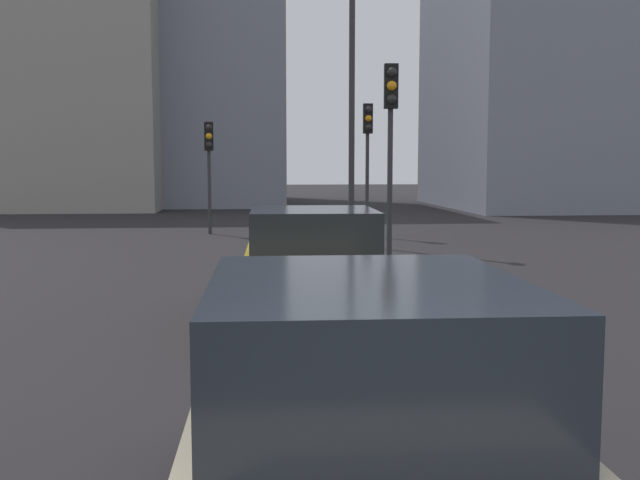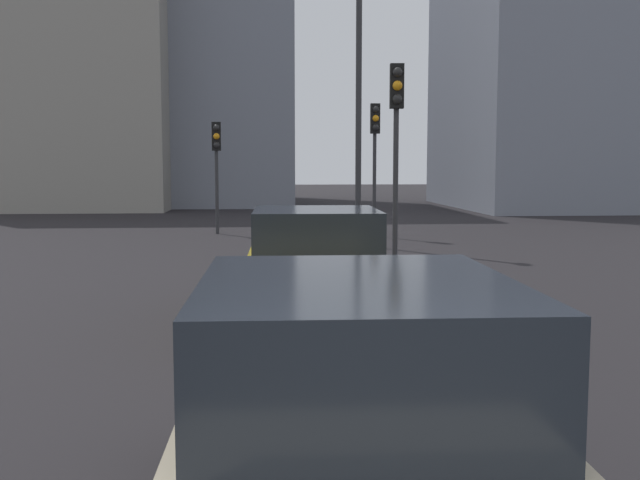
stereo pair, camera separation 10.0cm
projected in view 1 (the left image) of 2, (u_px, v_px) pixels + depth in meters
car_yellow_lead at (312, 270)px, 10.16m from camera, size 4.32×2.20×1.62m
car_beige_second at (362, 432)px, 3.97m from camera, size 4.39×2.07×1.64m
traffic_light_near_left at (368, 141)px, 22.43m from camera, size 0.32×0.28×4.05m
traffic_light_near_right at (209, 153)px, 23.26m from camera, size 0.32×0.30×3.55m
traffic_light_far_left at (391, 123)px, 15.12m from camera, size 0.32×0.29×4.26m
street_lamp_kerbside at (352, 84)px, 19.77m from camera, size 0.56×0.36×7.42m
building_facade_left at (535, 50)px, 37.94m from camera, size 13.31×9.14×16.14m
building_facade_center at (227, 49)px, 42.42m from camera, size 13.65×6.23×17.64m
building_facade_right at (60, 68)px, 36.29m from camera, size 8.08×9.99×13.94m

